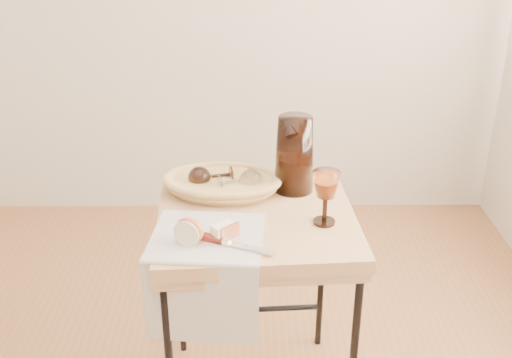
{
  "coord_description": "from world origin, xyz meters",
  "views": [
    {
      "loc": [
        0.48,
        -1.31,
        1.66
      ],
      "look_at": [
        0.49,
        0.31,
        0.88
      ],
      "focal_mm": 42.49,
      "sensor_mm": 36.0,
      "label": 1
    }
  ],
  "objects_px": {
    "bread_basket": "(222,185)",
    "apple_half": "(190,230)",
    "tea_towel": "(207,237)",
    "goblet_lying_a": "(213,176)",
    "table_knife": "(229,242)",
    "pitcher": "(294,154)",
    "wine_goblet": "(325,198)",
    "side_table": "(256,311)",
    "goblet_lying_b": "(238,181)"
  },
  "relations": [
    {
      "from": "pitcher",
      "to": "apple_half",
      "type": "xyz_separation_m",
      "value": [
        -0.31,
        -0.34,
        -0.08
      ]
    },
    {
      "from": "wine_goblet",
      "to": "apple_half",
      "type": "height_order",
      "value": "wine_goblet"
    },
    {
      "from": "goblet_lying_b",
      "to": "table_knife",
      "type": "height_order",
      "value": "goblet_lying_b"
    },
    {
      "from": "tea_towel",
      "to": "pitcher",
      "type": "height_order",
      "value": "pitcher"
    },
    {
      "from": "bread_basket",
      "to": "side_table",
      "type": "bearing_deg",
      "value": -46.46
    },
    {
      "from": "side_table",
      "to": "bread_basket",
      "type": "relative_size",
      "value": 2.23
    },
    {
      "from": "apple_half",
      "to": "table_knife",
      "type": "bearing_deg",
      "value": 14.07
    },
    {
      "from": "table_knife",
      "to": "side_table",
      "type": "bearing_deg",
      "value": 92.64
    },
    {
      "from": "apple_half",
      "to": "table_knife",
      "type": "xyz_separation_m",
      "value": [
        0.11,
        -0.01,
        -0.03
      ]
    },
    {
      "from": "goblet_lying_a",
      "to": "tea_towel",
      "type": "bearing_deg",
      "value": 75.89
    },
    {
      "from": "apple_half",
      "to": "wine_goblet",
      "type": "bearing_deg",
      "value": 37.96
    },
    {
      "from": "goblet_lying_a",
      "to": "table_knife",
      "type": "bearing_deg",
      "value": 86.33
    },
    {
      "from": "bread_basket",
      "to": "pitcher",
      "type": "xyz_separation_m",
      "value": [
        0.23,
        0.02,
        0.1
      ]
    },
    {
      "from": "tea_towel",
      "to": "apple_half",
      "type": "relative_size",
      "value": 3.78
    },
    {
      "from": "apple_half",
      "to": "tea_towel",
      "type": "bearing_deg",
      "value": 58.93
    },
    {
      "from": "wine_goblet",
      "to": "tea_towel",
      "type": "bearing_deg",
      "value": -166.62
    },
    {
      "from": "tea_towel",
      "to": "bread_basket",
      "type": "height_order",
      "value": "bread_basket"
    },
    {
      "from": "goblet_lying_a",
      "to": "table_knife",
      "type": "xyz_separation_m",
      "value": [
        0.06,
        -0.35,
        -0.03
      ]
    },
    {
      "from": "goblet_lying_b",
      "to": "table_knife",
      "type": "distance_m",
      "value": 0.32
    },
    {
      "from": "tea_towel",
      "to": "goblet_lying_a",
      "type": "height_order",
      "value": "goblet_lying_a"
    },
    {
      "from": "side_table",
      "to": "goblet_lying_a",
      "type": "relative_size",
      "value": 6.28
    },
    {
      "from": "tea_towel",
      "to": "pitcher",
      "type": "xyz_separation_m",
      "value": [
        0.26,
        0.31,
        0.12
      ]
    },
    {
      "from": "side_table",
      "to": "table_knife",
      "type": "relative_size",
      "value": 3.15
    },
    {
      "from": "bread_basket",
      "to": "goblet_lying_b",
      "type": "relative_size",
      "value": 2.92
    },
    {
      "from": "goblet_lying_b",
      "to": "apple_half",
      "type": "height_order",
      "value": "goblet_lying_b"
    },
    {
      "from": "tea_towel",
      "to": "table_knife",
      "type": "distance_m",
      "value": 0.08
    },
    {
      "from": "side_table",
      "to": "pitcher",
      "type": "height_order",
      "value": "pitcher"
    },
    {
      "from": "apple_half",
      "to": "table_knife",
      "type": "distance_m",
      "value": 0.11
    },
    {
      "from": "table_knife",
      "to": "tea_towel",
      "type": "bearing_deg",
      "value": 165.87
    },
    {
      "from": "goblet_lying_a",
      "to": "goblet_lying_b",
      "type": "bearing_deg",
      "value": 142.36
    },
    {
      "from": "wine_goblet",
      "to": "pitcher",
      "type": "bearing_deg",
      "value": 108.73
    },
    {
      "from": "tea_towel",
      "to": "goblet_lying_b",
      "type": "bearing_deg",
      "value": 78.25
    },
    {
      "from": "bread_basket",
      "to": "apple_half",
      "type": "relative_size",
      "value": 4.09
    },
    {
      "from": "pitcher",
      "to": "table_knife",
      "type": "bearing_deg",
      "value": -142.06
    },
    {
      "from": "tea_towel",
      "to": "pitcher",
      "type": "relative_size",
      "value": 1.09
    },
    {
      "from": "side_table",
      "to": "wine_goblet",
      "type": "bearing_deg",
      "value": -19.92
    },
    {
      "from": "bread_basket",
      "to": "goblet_lying_a",
      "type": "bearing_deg",
      "value": 157.94
    },
    {
      "from": "tea_towel",
      "to": "bread_basket",
      "type": "xyz_separation_m",
      "value": [
        0.03,
        0.29,
        0.02
      ]
    },
    {
      "from": "side_table",
      "to": "pitcher",
      "type": "xyz_separation_m",
      "value": [
        0.13,
        0.15,
        0.51
      ]
    },
    {
      "from": "apple_half",
      "to": "goblet_lying_a",
      "type": "bearing_deg",
      "value": 103.56
    },
    {
      "from": "apple_half",
      "to": "side_table",
      "type": "bearing_deg",
      "value": 66.96
    },
    {
      "from": "wine_goblet",
      "to": "table_knife",
      "type": "height_order",
      "value": "wine_goblet"
    },
    {
      "from": "side_table",
      "to": "table_knife",
      "type": "bearing_deg",
      "value": -110.19
    },
    {
      "from": "side_table",
      "to": "bread_basket",
      "type": "bearing_deg",
      "value": 129.03
    },
    {
      "from": "goblet_lying_b",
      "to": "apple_half",
      "type": "bearing_deg",
      "value": -130.1
    },
    {
      "from": "goblet_lying_a",
      "to": "wine_goblet",
      "type": "distance_m",
      "value": 0.41
    },
    {
      "from": "bread_basket",
      "to": "pitcher",
      "type": "height_order",
      "value": "pitcher"
    },
    {
      "from": "bread_basket",
      "to": "apple_half",
      "type": "bearing_deg",
      "value": -98.75
    },
    {
      "from": "bread_basket",
      "to": "goblet_lying_a",
      "type": "distance_m",
      "value": 0.04
    },
    {
      "from": "goblet_lying_a",
      "to": "pitcher",
      "type": "xyz_separation_m",
      "value": [
        0.26,
        0.0,
        0.08
      ]
    }
  ]
}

